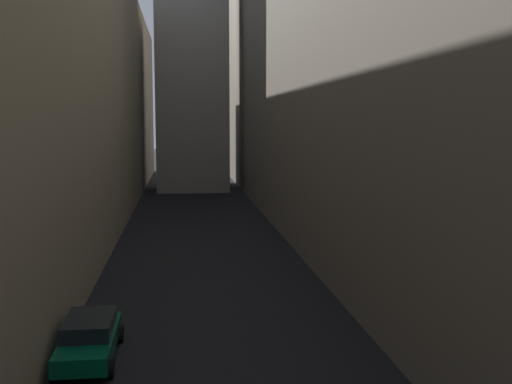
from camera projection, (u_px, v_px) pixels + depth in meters
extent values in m
plane|color=black|center=(201.00, 237.00, 42.12)|extent=(264.00, 264.00, 0.00)
cube|color=gray|center=(31.00, 88.00, 41.58)|extent=(11.62, 108.00, 20.15)
cube|color=#756B5B|center=(361.00, 51.00, 44.00)|extent=(12.07, 108.00, 25.67)
cube|color=gray|center=(191.00, 7.00, 68.67)|extent=(7.93, 7.93, 40.95)
cube|color=#05472D|center=(89.00, 342.00, 20.38)|extent=(1.68, 4.59, 0.58)
cube|color=black|center=(90.00, 325.00, 20.48)|extent=(1.54, 2.50, 0.52)
cylinder|color=black|center=(72.00, 335.00, 21.85)|extent=(0.22, 0.63, 0.63)
cylinder|color=black|center=(120.00, 333.00, 22.06)|extent=(0.22, 0.63, 0.63)
cylinder|color=black|center=(54.00, 371.00, 18.78)|extent=(0.22, 0.63, 0.63)
cylinder|color=black|center=(110.00, 368.00, 18.98)|extent=(0.22, 0.63, 0.63)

